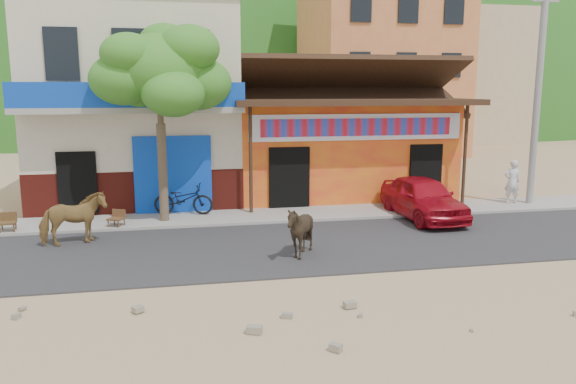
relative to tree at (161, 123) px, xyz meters
name	(u,v)px	position (x,y,z in m)	size (l,w,h in m)	color
ground	(367,274)	(4.60, -5.80, -3.12)	(120.00, 120.00, 0.00)	#9E825B
road	(336,244)	(4.60, -3.30, -3.10)	(60.00, 5.00, 0.04)	#28282B
sidewalk	(307,214)	(4.60, 0.20, -3.06)	(60.00, 2.00, 0.12)	gray
dance_club	(333,148)	(6.60, 4.20, -1.32)	(8.00, 6.00, 3.60)	orange
cafe_building	(138,107)	(-0.90, 4.20, 0.38)	(7.00, 6.00, 7.00)	beige
apartment_front	(379,60)	(13.60, 18.20, 2.88)	(9.00, 9.00, 12.00)	#CC723F
apartment_rear	(460,78)	(22.60, 24.20, 1.88)	(8.00, 8.00, 10.00)	tan
hillside	(203,31)	(4.60, 64.20, 8.88)	(100.00, 40.00, 24.00)	#194C14
tree	(161,123)	(0.00, 0.00, 0.00)	(3.00, 3.00, 6.00)	#2D721E
utility_pole	(538,90)	(12.80, 0.20, 1.00)	(0.24, 0.24, 8.00)	gray
cow_tan	(73,219)	(-2.33, -2.08, -2.37)	(0.76, 1.68, 1.42)	olive
cow_dark	(300,231)	(3.36, -4.34, -2.42)	(1.07, 1.20, 1.33)	black
red_car	(423,198)	(8.14, -1.00, -2.40)	(1.61, 3.99, 1.36)	#A50B19
scooter	(183,199)	(0.60, 0.74, -2.50)	(0.67, 1.92, 1.01)	black
pedestrian	(512,182)	(12.14, 0.31, -2.22)	(0.57, 0.37, 1.55)	silver
cafe_chair_left	(116,211)	(-1.40, -0.50, -2.55)	(0.42, 0.42, 0.89)	#53371B
cafe_chair_right	(7,215)	(-4.40, -0.50, -2.51)	(0.45, 0.45, 0.97)	#452917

